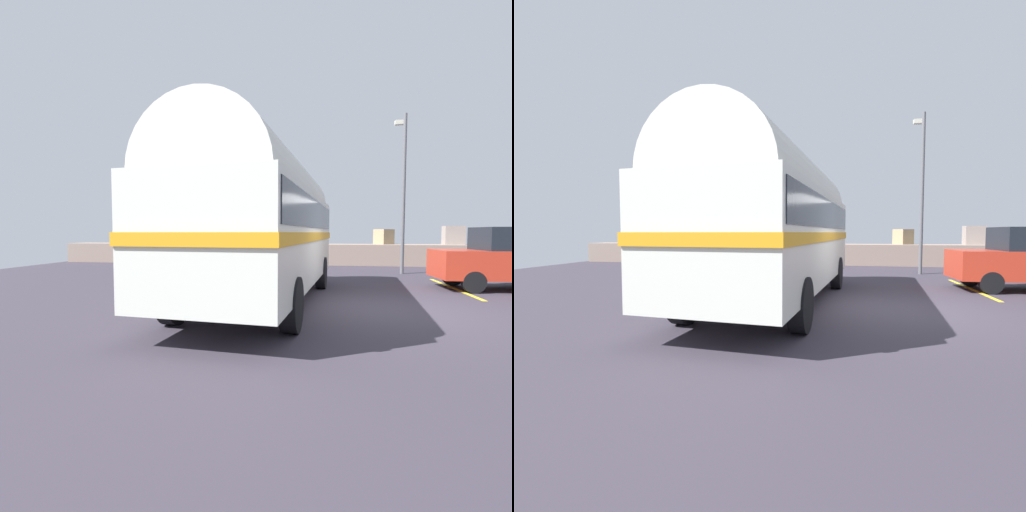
{
  "view_description": "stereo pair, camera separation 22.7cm",
  "coord_description": "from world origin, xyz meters",
  "views": [
    {
      "loc": [
        -1.44,
        -8.63,
        1.72
      ],
      "look_at": [
        -3.02,
        1.1,
        1.1
      ],
      "focal_mm": 26.18,
      "sensor_mm": 36.0,
      "label": 1
    },
    {
      "loc": [
        -1.21,
        -8.59,
        1.72
      ],
      "look_at": [
        -3.02,
        1.1,
        1.1
      ],
      "focal_mm": 26.18,
      "sensor_mm": 36.0,
      "label": 2
    }
  ],
  "objects": [
    {
      "name": "lamp_post",
      "position": [
        2.06,
        7.61,
        3.67
      ],
      "size": [
        0.44,
        1.13,
        6.53
      ],
      "color": "#5B5B60",
      "rests_on": "ground"
    },
    {
      "name": "vintage_coach",
      "position": [
        -2.66,
        0.33,
        2.05
      ],
      "size": [
        3.34,
        8.8,
        3.7
      ],
      "rotation": [
        0.0,
        0.0,
        -0.11
      ],
      "color": "black",
      "rests_on": "ground"
    },
    {
      "name": "breakwater",
      "position": [
        -0.07,
        11.79,
        0.67
      ],
      "size": [
        31.36,
        1.92,
        2.39
      ],
      "color": "gray",
      "rests_on": "ground"
    },
    {
      "name": "ground",
      "position": [
        0.0,
        0.0,
        0.01
      ],
      "size": [
        32.0,
        26.0,
        0.02
      ],
      "color": "#36313C"
    }
  ]
}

